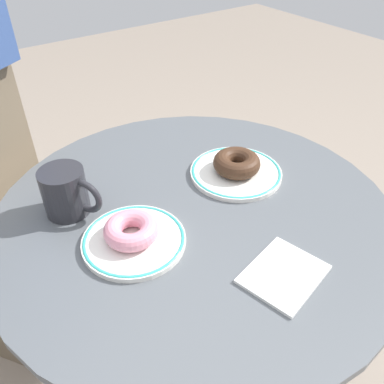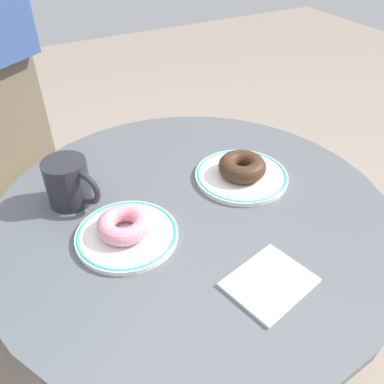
{
  "view_description": "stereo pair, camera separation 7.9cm",
  "coord_description": "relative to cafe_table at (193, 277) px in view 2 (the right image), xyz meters",
  "views": [
    {
      "loc": [
        -0.35,
        -0.49,
        1.24
      ],
      "look_at": [
        0.01,
        0.03,
        0.75
      ],
      "focal_mm": 37.6,
      "sensor_mm": 36.0,
      "label": 1
    },
    {
      "loc": [
        -0.29,
        -0.53,
        1.24
      ],
      "look_at": [
        0.01,
        0.03,
        0.75
      ],
      "focal_mm": 37.6,
      "sensor_mm": 36.0,
      "label": 2
    }
  ],
  "objects": [
    {
      "name": "plate_left",
      "position": [
        -0.14,
        -0.01,
        0.21
      ],
      "size": [
        0.18,
        0.18,
        0.01
      ],
      "color": "white",
      "rests_on": "cafe_table"
    },
    {
      "name": "coffee_mug",
      "position": [
        -0.2,
        0.14,
        0.25
      ],
      "size": [
        0.09,
        0.12,
        0.09
      ],
      "color": "#28282D",
      "rests_on": "cafe_table"
    },
    {
      "name": "cafe_table",
      "position": [
        0.0,
        0.0,
        0.0
      ],
      "size": [
        0.79,
        0.79,
        0.73
      ],
      "color": "#565B60",
      "rests_on": "ground"
    },
    {
      "name": "donut_pink_frosted",
      "position": [
        -0.14,
        -0.01,
        0.23
      ],
      "size": [
        0.11,
        0.11,
        0.03
      ],
      "primitive_type": "torus",
      "rotation": [
        0.0,
        0.0,
        4.82
      ],
      "color": "pink",
      "rests_on": "plate_left"
    },
    {
      "name": "plate_right",
      "position": [
        0.14,
        0.04,
        0.21
      ],
      "size": [
        0.2,
        0.2,
        0.01
      ],
      "color": "white",
      "rests_on": "cafe_table"
    },
    {
      "name": "donut_chocolate",
      "position": [
        0.14,
        0.04,
        0.23
      ],
      "size": [
        0.14,
        0.14,
        0.04
      ],
      "primitive_type": "torus",
      "rotation": [
        0.0,
        0.0,
        3.96
      ],
      "color": "#422819",
      "rests_on": "plate_right"
    },
    {
      "name": "paper_napkin",
      "position": [
        0.02,
        -0.22,
        0.2
      ],
      "size": [
        0.15,
        0.13,
        0.01
      ],
      "primitive_type": "cube",
      "rotation": [
        0.0,
        0.0,
        0.24
      ],
      "color": "white",
      "rests_on": "cafe_table"
    }
  ]
}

